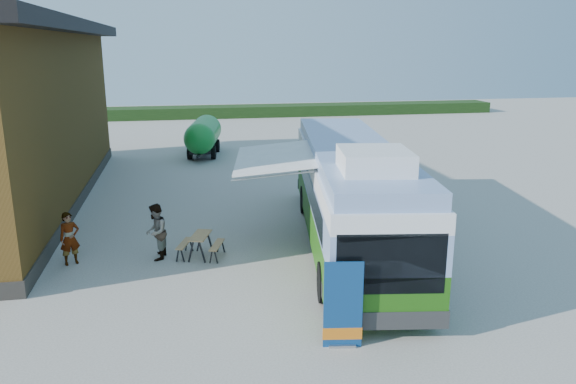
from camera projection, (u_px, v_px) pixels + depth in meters
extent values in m
plane|color=#BCB7AD|center=(267.00, 280.00, 16.05)|extent=(100.00, 100.00, 0.00)
cube|color=#264419|center=(290.00, 110.00, 53.48)|extent=(40.00, 3.00, 1.00)
cube|color=#367313|center=(349.00, 217.00, 18.68)|extent=(4.64, 13.19, 1.19)
cube|color=#839ECD|center=(350.00, 185.00, 18.40)|extent=(4.64, 13.19, 0.97)
cube|color=black|center=(308.00, 182.00, 18.88)|extent=(1.68, 10.66, 0.75)
cube|color=black|center=(387.00, 181.00, 18.97)|extent=(1.68, 10.66, 0.75)
cube|color=white|center=(350.00, 164.00, 18.22)|extent=(4.64, 13.19, 0.48)
cube|color=#839ECD|center=(351.00, 150.00, 18.10)|extent=(4.44, 12.96, 0.43)
cube|color=white|center=(375.00, 160.00, 14.02)|extent=(2.00, 2.18, 0.54)
cube|color=black|center=(391.00, 264.00, 12.22)|extent=(2.41, 0.43, 1.40)
cube|color=#2D2D2D|center=(388.00, 319.00, 12.61)|extent=(2.74, 0.62, 0.43)
cube|color=#2D2D2D|center=(329.00, 184.00, 24.96)|extent=(2.74, 0.62, 0.43)
cylinder|color=black|center=(325.00, 282.00, 14.58)|extent=(0.48, 1.11, 1.08)
cylinder|color=black|center=(418.00, 281.00, 14.66)|extent=(0.48, 1.11, 1.08)
cylinder|color=black|center=(305.00, 199.00, 22.39)|extent=(0.48, 1.11, 1.08)
cylinder|color=black|center=(366.00, 199.00, 22.47)|extent=(0.48, 1.11, 1.08)
cube|color=white|center=(281.00, 162.00, 17.98)|extent=(3.51, 4.95, 0.35)
cube|color=#A5A8AD|center=(325.00, 156.00, 17.98)|extent=(0.89, 4.83, 0.15)
cylinder|color=#A5A8AD|center=(282.00, 180.00, 16.09)|extent=(2.92, 0.50, 0.36)
cylinder|color=#A5A8AD|center=(279.00, 154.00, 19.92)|extent=(2.92, 0.50, 0.36)
cube|color=navy|center=(343.00, 305.00, 12.24)|extent=(0.85, 0.16, 2.02)
cube|color=orange|center=(342.00, 333.00, 12.42)|extent=(0.88, 0.17, 0.28)
cube|color=#A5A8AD|center=(342.00, 345.00, 12.49)|extent=(0.63, 0.27, 0.06)
cylinder|color=#A5A8AD|center=(343.00, 305.00, 12.26)|extent=(0.03, 0.03, 2.02)
cube|color=tan|center=(200.00, 235.00, 17.61)|extent=(0.81, 1.25, 0.04)
cube|color=tan|center=(184.00, 243.00, 17.74)|extent=(0.58, 1.17, 0.03)
cube|color=tan|center=(217.00, 245.00, 17.62)|extent=(0.58, 1.17, 0.03)
cube|color=black|center=(191.00, 252.00, 17.26)|extent=(0.06, 0.06, 0.71)
cube|color=black|center=(202.00, 252.00, 17.22)|extent=(0.06, 0.06, 0.71)
cube|color=black|center=(199.00, 241.00, 18.19)|extent=(0.06, 0.06, 0.71)
cube|color=black|center=(210.00, 241.00, 18.15)|extent=(0.06, 0.06, 0.71)
imported|color=#999999|center=(70.00, 238.00, 17.03)|extent=(0.71, 0.61, 1.64)
imported|color=#999999|center=(156.00, 232.00, 17.42)|extent=(0.81, 0.97, 1.78)
cylinder|color=#18882E|center=(203.00, 134.00, 33.85)|extent=(2.39, 4.20, 1.78)
sphere|color=#18882E|center=(199.00, 139.00, 31.94)|extent=(1.78, 1.78, 1.78)
sphere|color=#18882E|center=(207.00, 129.00, 35.77)|extent=(1.78, 1.78, 1.78)
cube|color=black|center=(204.00, 147.00, 34.05)|extent=(1.84, 4.30, 0.20)
cube|color=black|center=(199.00, 155.00, 31.58)|extent=(0.31, 1.19, 0.10)
cylinder|color=black|center=(190.00, 153.00, 32.93)|extent=(0.37, 0.82, 0.79)
cylinder|color=black|center=(213.00, 152.00, 32.96)|extent=(0.37, 0.82, 0.79)
cylinder|color=black|center=(195.00, 146.00, 35.22)|extent=(0.37, 0.82, 0.79)
cylinder|color=black|center=(217.00, 145.00, 35.26)|extent=(0.37, 0.82, 0.79)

